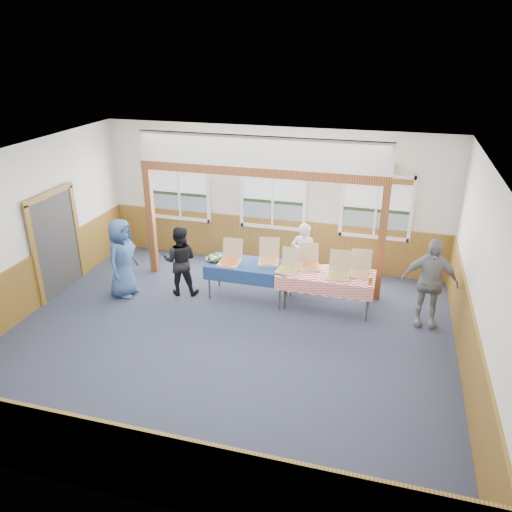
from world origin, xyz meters
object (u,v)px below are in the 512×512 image
Objects in this scene: table_left at (250,266)px; man_blue at (122,258)px; table_right at (326,276)px; person_grey at (429,282)px; woman_black at (180,261)px; woman_white at (303,257)px.

man_blue is at bearing -163.27° from table_left.
table_right is 1.15× the size of man_blue.
table_right is 1.11× the size of person_grey.
woman_black is 0.86× the size of person_grey.
person_grey reaches higher than woman_black.
table_left is at bearing -74.25° from man_blue.
table_right is (1.54, -0.04, 0.00)m from table_left.
table_right is at bearing 2.34° from table_left.
table_left is 0.94× the size of table_right.
woman_white is (0.96, 0.67, 0.05)m from table_left.
person_grey is (5.99, 0.46, 0.03)m from man_blue.
table_right is 1.90m from person_grey.
table_left is 1.46m from woman_black.
table_left is 1.54m from table_right.
man_blue is at bearing 24.78° from woman_white.
person_grey reaches higher than table_right.
table_left is 3.44m from person_grey.
woman_white is 2.60m from person_grey.
woman_black is (-2.98, -0.17, 0.04)m from table_right.
woman_white is at bearing -171.11° from woman_black.
table_right is at bearing -79.57° from man_blue.
woman_black reaches higher than table_right.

